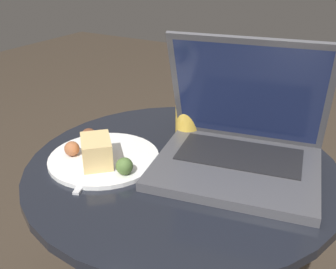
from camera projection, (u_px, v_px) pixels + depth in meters
The scene contains 6 objects.
table at pixel (181, 217), 0.85m from camera, with size 0.63×0.63×0.52m.
napkin at pixel (104, 152), 0.84m from camera, with size 0.17×0.15×0.00m.
laptop at pixel (240, 142), 0.77m from camera, with size 0.35×0.31×0.26m.
beer_glass at pixel (188, 88), 0.87m from camera, with size 0.06×0.06×0.22m.
snack_plate at pixel (101, 155), 0.79m from camera, with size 0.23×0.23×0.06m.
fork at pixel (95, 164), 0.79m from camera, with size 0.08×0.18×0.00m.
Camera 1 is at (0.33, -0.61, 0.92)m, focal length 42.00 mm.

